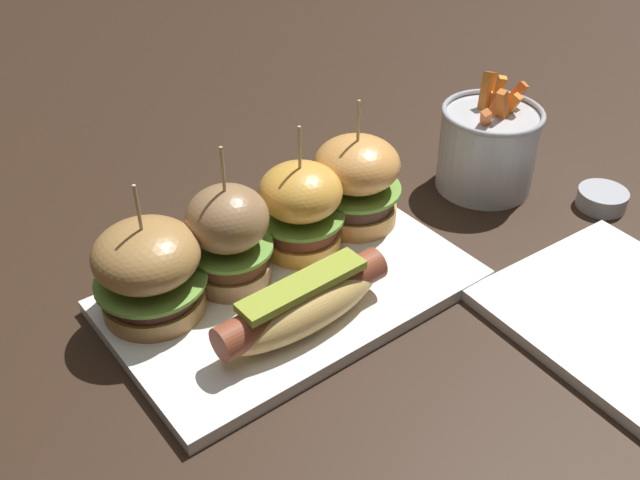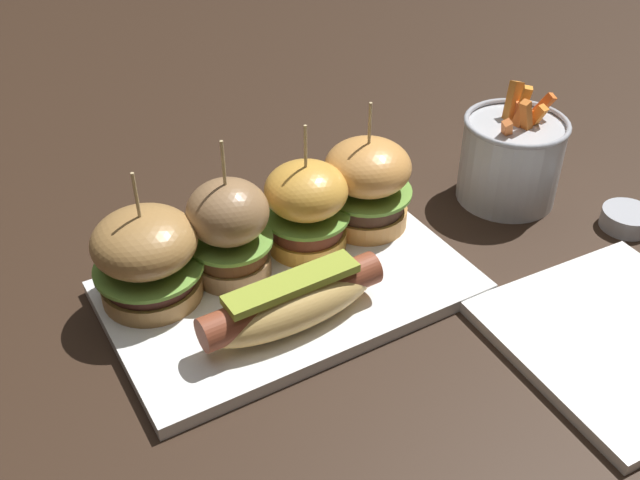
{
  "view_description": "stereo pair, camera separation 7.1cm",
  "coord_description": "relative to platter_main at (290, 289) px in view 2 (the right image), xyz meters",
  "views": [
    {
      "loc": [
        -0.31,
        -0.45,
        0.47
      ],
      "look_at": [
        0.03,
        0.0,
        0.05
      ],
      "focal_mm": 40.99,
      "sensor_mm": 36.0,
      "label": 1
    },
    {
      "loc": [
        -0.25,
        -0.49,
        0.47
      ],
      "look_at": [
        0.03,
        0.0,
        0.05
      ],
      "focal_mm": 40.99,
      "sensor_mm": 36.0,
      "label": 2
    }
  ],
  "objects": [
    {
      "name": "slider_center_right",
      "position": [
        0.05,
        0.05,
        0.06
      ],
      "size": [
        0.09,
        0.09,
        0.14
      ],
      "color": "gold",
      "rests_on": "platter_main"
    },
    {
      "name": "slider_far_right",
      "position": [
        0.12,
        0.05,
        0.06
      ],
      "size": [
        0.1,
        0.1,
        0.14
      ],
      "color": "#D59249",
      "rests_on": "platter_main"
    },
    {
      "name": "platter_main",
      "position": [
        0.0,
        0.0,
        0.0
      ],
      "size": [
        0.35,
        0.21,
        0.01
      ],
      "primitive_type": "cube",
      "color": "white",
      "rests_on": "ground"
    },
    {
      "name": "hot_dog",
      "position": [
        -0.02,
        -0.05,
        0.03
      ],
      "size": [
        0.18,
        0.06,
        0.05
      ],
      "color": "#E0B464",
      "rests_on": "platter_main"
    },
    {
      "name": "fries_bucket",
      "position": [
        0.31,
        0.03,
        0.05
      ],
      "size": [
        0.12,
        0.12,
        0.14
      ],
      "color": "#B7BABF",
      "rests_on": "ground"
    },
    {
      "name": "side_plate",
      "position": [
        0.23,
        -0.22,
        -0.0
      ],
      "size": [
        0.22,
        0.22,
        0.01
      ],
      "primitive_type": "cube",
      "rotation": [
        0.0,
        0.0,
        -0.06
      ],
      "color": "white",
      "rests_on": "ground"
    },
    {
      "name": "sauce_ramekin",
      "position": [
        0.38,
        -0.09,
        0.0
      ],
      "size": [
        0.06,
        0.06,
        0.02
      ],
      "color": "#A8AAB2",
      "rests_on": "ground"
    },
    {
      "name": "slider_far_left",
      "position": [
        -0.12,
        0.05,
        0.05
      ],
      "size": [
        0.1,
        0.1,
        0.14
      ],
      "color": "#A07440",
      "rests_on": "platter_main"
    },
    {
      "name": "slider_center_left",
      "position": [
        -0.04,
        0.04,
        0.06
      ],
      "size": [
        0.08,
        0.08,
        0.15
      ],
      "color": "olive",
      "rests_on": "platter_main"
    },
    {
      "name": "ground_plane",
      "position": [
        0.0,
        0.0,
        -0.01
      ],
      "size": [
        3.0,
        3.0,
        0.0
      ],
      "primitive_type": "plane",
      "color": "black"
    }
  ]
}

